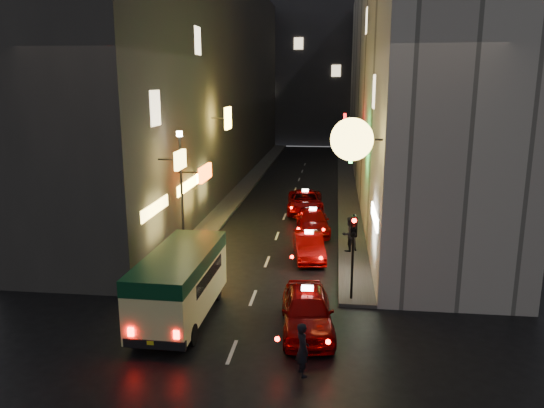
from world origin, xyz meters
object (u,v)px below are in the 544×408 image
at_px(pedestrian_crossing, 303,346).
at_px(taxi_near, 307,307).
at_px(traffic_light, 353,239).
at_px(minibus, 180,278).
at_px(lamp_post, 181,186).

bearing_deg(pedestrian_crossing, taxi_near, -23.97).
bearing_deg(traffic_light, minibus, -160.60).
relative_size(minibus, traffic_light, 1.74).
distance_m(pedestrian_crossing, traffic_light, 6.04).
height_order(taxi_near, lamp_post, lamp_post).
distance_m(pedestrian_crossing, lamp_post, 12.36).
distance_m(minibus, traffic_light, 6.81).
bearing_deg(traffic_light, taxi_near, -122.16).
xyz_separation_m(taxi_near, traffic_light, (1.64, 2.61, 1.80)).
bearing_deg(minibus, lamp_post, 105.29).
xyz_separation_m(pedestrian_crossing, lamp_post, (-6.59, 10.09, 2.77)).
xyz_separation_m(minibus, taxi_near, (4.71, -0.37, -0.76)).
bearing_deg(taxi_near, traffic_light, 57.84).
distance_m(taxi_near, pedestrian_crossing, 2.95).
bearing_deg(pedestrian_crossing, minibus, 30.46).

